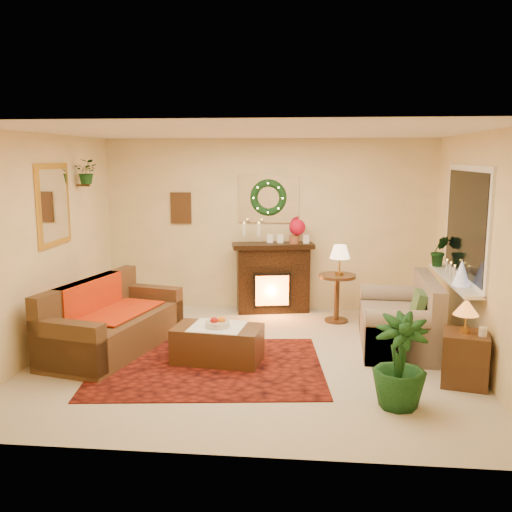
# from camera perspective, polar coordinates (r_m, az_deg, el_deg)

# --- Properties ---
(floor) EXTENTS (5.00, 5.00, 0.00)m
(floor) POSITION_cam_1_polar(r_m,az_deg,el_deg) (6.81, -0.30, -10.08)
(floor) COLOR beige
(floor) RESTS_ON ground
(ceiling) EXTENTS (5.00, 5.00, 0.00)m
(ceiling) POSITION_cam_1_polar(r_m,az_deg,el_deg) (6.41, -0.32, 12.33)
(ceiling) COLOR white
(ceiling) RESTS_ON ground
(wall_back) EXTENTS (5.00, 5.00, 0.00)m
(wall_back) POSITION_cam_1_polar(r_m,az_deg,el_deg) (8.70, 1.25, 3.12)
(wall_back) COLOR #EFD88C
(wall_back) RESTS_ON ground
(wall_front) EXTENTS (5.00, 5.00, 0.00)m
(wall_front) POSITION_cam_1_polar(r_m,az_deg,el_deg) (4.30, -3.48, -3.97)
(wall_front) COLOR #EFD88C
(wall_front) RESTS_ON ground
(wall_left) EXTENTS (4.50, 4.50, 0.00)m
(wall_left) POSITION_cam_1_polar(r_m,az_deg,el_deg) (7.19, -20.55, 1.04)
(wall_left) COLOR #EFD88C
(wall_left) RESTS_ON ground
(wall_right) EXTENTS (4.50, 4.50, 0.00)m
(wall_right) POSITION_cam_1_polar(r_m,az_deg,el_deg) (6.70, 21.47, 0.38)
(wall_right) COLOR #EFD88C
(wall_right) RESTS_ON ground
(area_rug) EXTENTS (2.75, 2.19, 0.01)m
(area_rug) POSITION_cam_1_polar(r_m,az_deg,el_deg) (6.53, -4.82, -10.95)
(area_rug) COLOR #611611
(area_rug) RESTS_ON floor
(sofa) EXTENTS (1.31, 2.12, 0.85)m
(sofa) POSITION_cam_1_polar(r_m,az_deg,el_deg) (7.14, -14.01, -5.81)
(sofa) COLOR brown
(sofa) RESTS_ON floor
(red_throw) EXTENTS (0.73, 1.18, 0.02)m
(red_throw) POSITION_cam_1_polar(r_m,az_deg,el_deg) (7.26, -13.84, -5.34)
(red_throw) COLOR #B02723
(red_throw) RESTS_ON sofa
(fireplace) EXTENTS (1.12, 0.55, 0.98)m
(fireplace) POSITION_cam_1_polar(r_m,az_deg,el_deg) (8.61, 1.71, -2.02)
(fireplace) COLOR black
(fireplace) RESTS_ON floor
(poinsettia) EXTENTS (0.24, 0.24, 0.24)m
(poinsettia) POSITION_cam_1_polar(r_m,az_deg,el_deg) (8.45, 4.15, 2.89)
(poinsettia) COLOR #BB0926
(poinsettia) RESTS_ON fireplace
(mantel_candle_a) EXTENTS (0.06, 0.06, 0.19)m
(mantel_candle_a) POSITION_cam_1_polar(r_m,az_deg,el_deg) (8.49, -1.20, 2.67)
(mantel_candle_a) COLOR #F6F3C3
(mantel_candle_a) RESTS_ON fireplace
(mantel_candle_b) EXTENTS (0.06, 0.06, 0.19)m
(mantel_candle_b) POSITION_cam_1_polar(r_m,az_deg,el_deg) (8.47, 0.28, 2.65)
(mantel_candle_b) COLOR white
(mantel_candle_b) RESTS_ON fireplace
(mantel_mirror) EXTENTS (0.92, 0.02, 0.72)m
(mantel_mirror) POSITION_cam_1_polar(r_m,az_deg,el_deg) (8.64, 1.25, 5.73)
(mantel_mirror) COLOR white
(mantel_mirror) RESTS_ON wall_back
(wreath) EXTENTS (0.55, 0.11, 0.55)m
(wreath) POSITION_cam_1_polar(r_m,az_deg,el_deg) (8.60, 1.23, 5.85)
(wreath) COLOR #194719
(wreath) RESTS_ON wall_back
(wall_art) EXTENTS (0.32, 0.03, 0.48)m
(wall_art) POSITION_cam_1_polar(r_m,az_deg,el_deg) (8.87, -7.51, 4.78)
(wall_art) COLOR #381E11
(wall_art) RESTS_ON wall_back
(gold_mirror) EXTENTS (0.03, 0.84, 1.00)m
(gold_mirror) POSITION_cam_1_polar(r_m,az_deg,el_deg) (7.40, -19.60, 4.85)
(gold_mirror) COLOR gold
(gold_mirror) RESTS_ON wall_left
(hanging_plant) EXTENTS (0.33, 0.28, 0.36)m
(hanging_plant) POSITION_cam_1_polar(r_m,az_deg,el_deg) (8.01, -16.49, 6.94)
(hanging_plant) COLOR #194719
(hanging_plant) RESTS_ON wall_left
(loveseat) EXTENTS (0.92, 1.53, 0.87)m
(loveseat) POSITION_cam_1_polar(r_m,az_deg,el_deg) (7.26, 14.04, -5.65)
(loveseat) COLOR tan
(loveseat) RESTS_ON floor
(window_frame) EXTENTS (0.03, 1.86, 1.36)m
(window_frame) POSITION_cam_1_polar(r_m,az_deg,el_deg) (7.19, 20.31, 3.07)
(window_frame) COLOR white
(window_frame) RESTS_ON wall_right
(window_glass) EXTENTS (0.02, 1.70, 1.22)m
(window_glass) POSITION_cam_1_polar(r_m,az_deg,el_deg) (7.19, 20.20, 3.08)
(window_glass) COLOR black
(window_glass) RESTS_ON wall_right
(window_sill) EXTENTS (0.22, 1.86, 0.04)m
(window_sill) POSITION_cam_1_polar(r_m,az_deg,el_deg) (7.27, 19.19, -2.23)
(window_sill) COLOR white
(window_sill) RESTS_ON wall_right
(mini_tree) EXTENTS (0.20, 0.20, 0.30)m
(mini_tree) POSITION_cam_1_polar(r_m,az_deg,el_deg) (6.82, 19.86, -1.59)
(mini_tree) COLOR silver
(mini_tree) RESTS_ON window_sill
(sill_plant) EXTENTS (0.30, 0.24, 0.54)m
(sill_plant) POSITION_cam_1_polar(r_m,az_deg,el_deg) (7.92, 17.87, 0.39)
(sill_plant) COLOR #1B5420
(sill_plant) RESTS_ON window_sill
(side_table_round) EXTENTS (0.65, 0.65, 0.68)m
(side_table_round) POSITION_cam_1_polar(r_m,az_deg,el_deg) (8.22, 8.07, -4.31)
(side_table_round) COLOR black
(side_table_round) RESTS_ON floor
(lamp_cream) EXTENTS (0.28, 0.28, 0.44)m
(lamp_cream) POSITION_cam_1_polar(r_m,az_deg,el_deg) (8.08, 8.37, -0.53)
(lamp_cream) COLOR #FED79E
(lamp_cream) RESTS_ON side_table_round
(end_table_square) EXTENTS (0.54, 0.54, 0.55)m
(end_table_square) POSITION_cam_1_polar(r_m,az_deg,el_deg) (6.35, 20.16, -9.65)
(end_table_square) COLOR #52371E
(end_table_square) RESTS_ON floor
(lamp_tiffany) EXTENTS (0.26, 0.26, 0.37)m
(lamp_tiffany) POSITION_cam_1_polar(r_m,az_deg,el_deg) (6.21, 20.24, -5.49)
(lamp_tiffany) COLOR orange
(lamp_tiffany) RESTS_ON end_table_square
(coffee_table) EXTENTS (1.04, 0.65, 0.42)m
(coffee_table) POSITION_cam_1_polar(r_m,az_deg,el_deg) (6.62, -3.85, -8.79)
(coffee_table) COLOR #48221A
(coffee_table) RESTS_ON floor
(fruit_bowl) EXTENTS (0.28, 0.28, 0.06)m
(fruit_bowl) POSITION_cam_1_polar(r_m,az_deg,el_deg) (6.52, -3.86, -6.85)
(fruit_bowl) COLOR beige
(fruit_bowl) RESTS_ON coffee_table
(floor_palm) EXTENTS (1.55, 1.55, 2.68)m
(floor_palm) POSITION_cam_1_polar(r_m,az_deg,el_deg) (5.56, 14.18, -10.17)
(floor_palm) COLOR #1B4013
(floor_palm) RESTS_ON floor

